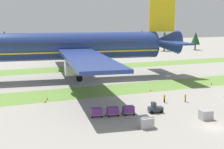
{
  "coord_description": "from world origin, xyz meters",
  "views": [
    {
      "loc": [
        -32.61,
        -38.44,
        16.93
      ],
      "look_at": [
        -5.08,
        29.63,
        4.0
      ],
      "focal_mm": 51.28,
      "sensor_mm": 36.0,
      "label": 1
    }
  ],
  "objects": [
    {
      "name": "cargo_dolly_third",
      "position": [
        -15.04,
        12.22,
        0.92
      ],
      "size": [
        2.4,
        1.82,
        1.55
      ],
      "rotation": [
        0.0,
        0.0,
        -1.72
      ],
      "color": "#A3A3A8",
      "rests_on": "ground"
    },
    {
      "name": "cargo_dolly_second",
      "position": [
        -12.17,
        11.78,
        0.92
      ],
      "size": [
        2.4,
        1.82,
        1.55
      ],
      "rotation": [
        0.0,
        0.0,
        -1.72
      ],
      "color": "#A3A3A8",
      "rests_on": "ground"
    },
    {
      "name": "uld_container_0",
      "position": [
        -9.71,
        3.86,
        0.83
      ],
      "size": [
        2.08,
        1.7,
        1.66
      ],
      "primitive_type": "cube",
      "rotation": [
        0.0,
        0.0,
        -0.05
      ],
      "color": "#A3A3A8",
      "rests_on": "ground"
    },
    {
      "name": "distant_tree_line",
      "position": [
        -0.93,
        104.83,
        6.72
      ],
      "size": [
        153.94,
        9.73,
        11.68
      ],
      "color": "#4C3823",
      "rests_on": "ground"
    },
    {
      "name": "ground_crew_loader",
      "position": [
        5.17,
        14.88,
        0.95
      ],
      "size": [
        0.36,
        0.51,
        1.74
      ],
      "rotation": [
        0.0,
        0.0,
        1.09
      ],
      "color": "black",
      "rests_on": "ground"
    },
    {
      "name": "ground_plane",
      "position": [
        0.0,
        0.0,
        0.0
      ],
      "size": [
        400.0,
        400.0,
        0.0
      ],
      "primitive_type": "plane",
      "color": "gray"
    },
    {
      "name": "taxiway_marker_2",
      "position": [
        3.3,
        26.16,
        0.24
      ],
      "size": [
        0.44,
        0.44,
        0.49
      ],
      "primitive_type": "cone",
      "color": "orange",
      "rests_on": "ground"
    },
    {
      "name": "uld_container_1",
      "position": [
        -9.48,
        4.42,
        0.89
      ],
      "size": [
        2.0,
        1.6,
        1.78
      ],
      "primitive_type": "cube",
      "rotation": [
        0.0,
        0.0,
        -0.0
      ],
      "color": "#A3A3A8",
      "rests_on": "ground"
    },
    {
      "name": "baggage_tug",
      "position": [
        -4.34,
        10.56,
        0.81
      ],
      "size": [
        2.77,
        1.68,
        1.97
      ],
      "rotation": [
        0.0,
        0.0,
        -1.72
      ],
      "color": "#2D333D",
      "rests_on": "ground"
    },
    {
      "name": "taxiway_marker_0",
      "position": [
        -20.84,
        27.05,
        0.29
      ],
      "size": [
        0.44,
        0.44,
        0.57
      ],
      "primitive_type": "cone",
      "color": "orange",
      "rests_on": "ground"
    },
    {
      "name": "grass_strip_far",
      "position": [
        0.0,
        66.36,
        0.0
      ],
      "size": [
        320.0,
        11.66,
        0.01
      ],
      "primitive_type": "cube",
      "color": "olive",
      "rests_on": "ground"
    },
    {
      "name": "grass_strip_near",
      "position": [
        0.0,
        31.04,
        0.0
      ],
      "size": [
        320.0,
        11.66,
        0.01
      ],
      "primitive_type": "cube",
      "color": "olive",
      "rests_on": "ground"
    },
    {
      "name": "taxiway_marker_1",
      "position": [
        21.63,
        27.01,
        0.3
      ],
      "size": [
        0.44,
        0.44,
        0.61
      ],
      "primitive_type": "cone",
      "color": "orange",
      "rests_on": "ground"
    },
    {
      "name": "uld_container_2",
      "position": [
        1.68,
        3.91,
        0.8
      ],
      "size": [
        2.14,
        1.78,
        1.59
      ],
      "primitive_type": "cube",
      "rotation": [
        0.0,
        0.0,
        -0.09
      ],
      "color": "#A3A3A8",
      "rests_on": "ground"
    },
    {
      "name": "ground_crew_marshaller",
      "position": [
        0.97,
        16.1,
        0.95
      ],
      "size": [
        0.52,
        0.36,
        1.74
      ],
      "rotation": [
        0.0,
        0.0,
        3.55
      ],
      "color": "black",
      "rests_on": "ground"
    },
    {
      "name": "cargo_dolly_lead",
      "position": [
        -9.3,
        11.33,
        0.92
      ],
      "size": [
        2.4,
        1.82,
        1.55
      ],
      "rotation": [
        0.0,
        0.0,
        -1.72
      ],
      "color": "#A3A3A8",
      "rests_on": "ground"
    },
    {
      "name": "airliner",
      "position": [
        -10.92,
        48.46,
        9.31
      ],
      "size": [
        66.64,
        82.55,
        25.96
      ],
      "rotation": [
        0.0,
        0.0,
        1.44
      ],
      "color": "navy",
      "rests_on": "ground"
    },
    {
      "name": "taxiway_marker_3",
      "position": [
        -21.59,
        25.01,
        0.24
      ],
      "size": [
        0.44,
        0.44,
        0.49
      ],
      "primitive_type": "cone",
      "color": "orange",
      "rests_on": "ground"
    }
  ]
}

